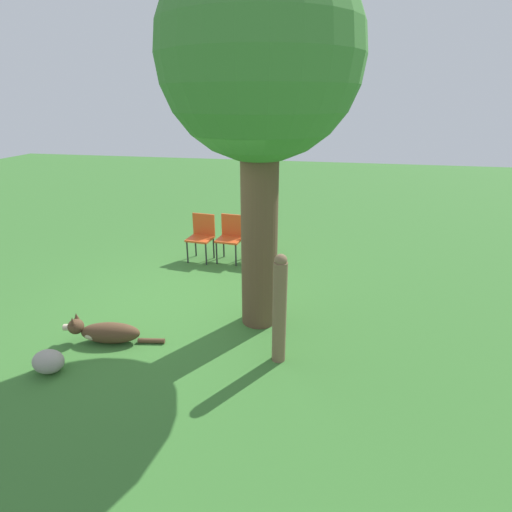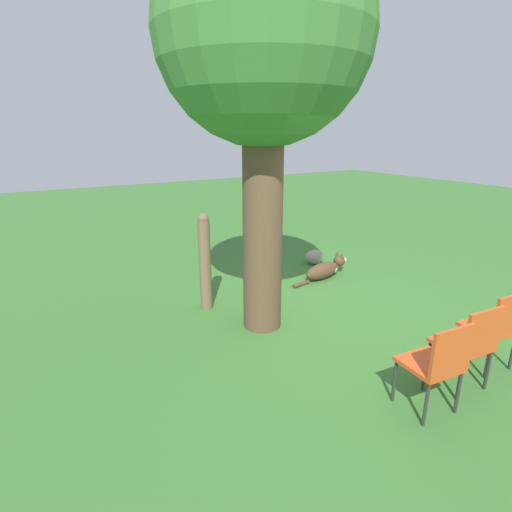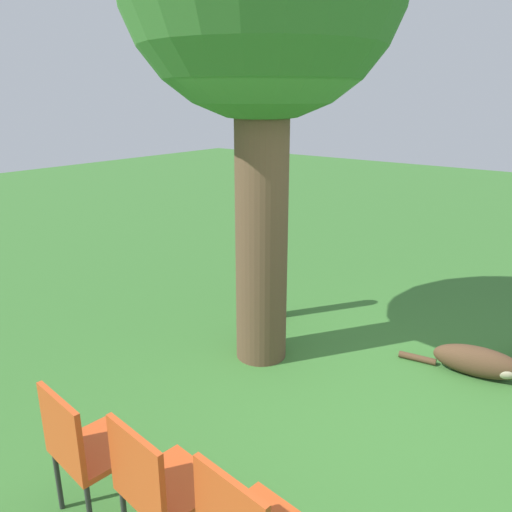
% 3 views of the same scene
% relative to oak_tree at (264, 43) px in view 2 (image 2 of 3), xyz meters
% --- Properties ---
extents(ground_plane, '(30.00, 30.00, 0.00)m').
position_rel_oak_tree_xyz_m(ground_plane, '(-0.23, -1.03, -3.23)').
color(ground_plane, '#38702D').
extents(oak_tree, '(2.29, 2.29, 4.47)m').
position_rel_oak_tree_xyz_m(oak_tree, '(0.00, 0.00, 0.00)').
color(oak_tree, brown).
rests_on(oak_tree, ground_plane).
extents(dog, '(0.37, 1.26, 0.38)m').
position_rel_oak_tree_xyz_m(dog, '(0.90, -1.81, -3.09)').
color(dog, '#513823').
rests_on(dog, ground_plane).
extents(fence_post, '(0.16, 0.16, 1.34)m').
position_rel_oak_tree_xyz_m(fence_post, '(0.83, 0.39, -2.55)').
color(fence_post, brown).
rests_on(fence_post, ground_plane).
extents(red_chair_0, '(0.46, 0.48, 0.87)m').
position_rel_oak_tree_xyz_m(red_chair_0, '(-2.04, -1.50, -2.72)').
color(red_chair_0, '#D14C1E').
rests_on(red_chair_0, ground_plane).
extents(red_chair_1, '(0.46, 0.48, 0.87)m').
position_rel_oak_tree_xyz_m(red_chair_1, '(-2.10, -0.95, -2.72)').
color(red_chair_1, '#D14C1E').
rests_on(red_chair_1, ground_plane).
extents(red_chair_2, '(0.46, 0.48, 0.87)m').
position_rel_oak_tree_xyz_m(red_chair_2, '(-2.16, -0.40, -2.72)').
color(red_chair_2, '#D14C1E').
rests_on(red_chair_2, ground_plane).
extents(garden_rock, '(0.29, 0.36, 0.27)m').
position_rel_oak_tree_xyz_m(garden_rock, '(1.57, -2.12, -3.10)').
color(garden_rock, gray).
rests_on(garden_rock, ground_plane).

